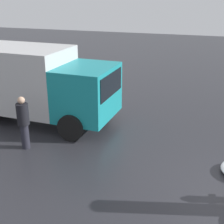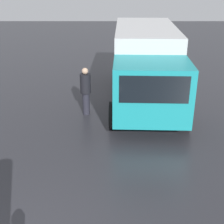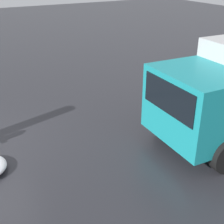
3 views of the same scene
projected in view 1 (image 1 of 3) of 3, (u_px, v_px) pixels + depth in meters
The scene contains 2 objects.
delivery_truck at pixel (23, 80), 11.78m from camera, with size 6.96×2.80×2.77m.
pedestrian at pixel (23, 121), 9.61m from camera, with size 0.37×0.37×1.71m.
Camera 1 is at (0.99, 6.81, 4.68)m, focal length 50.00 mm.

